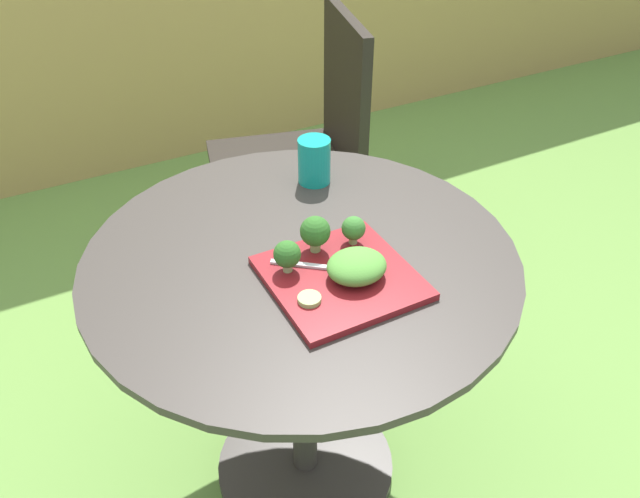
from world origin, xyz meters
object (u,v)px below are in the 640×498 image
patio_chair (310,140)px  fork (321,267)px  salad_plate (341,278)px  drinking_glass (314,163)px

patio_chair → fork: (-0.38, -0.79, 0.19)m
salad_plate → drinking_glass: size_ratio=2.46×
fork → patio_chair: bearing=64.2°
patio_chair → drinking_glass: size_ratio=8.82×
drinking_glass → salad_plate: bearing=-109.9°
drinking_glass → fork: size_ratio=0.77×
salad_plate → fork: (-0.02, 0.03, 0.01)m
salad_plate → fork: size_ratio=1.90×
patio_chair → fork: size_ratio=6.82×
patio_chair → fork: patio_chair is taller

